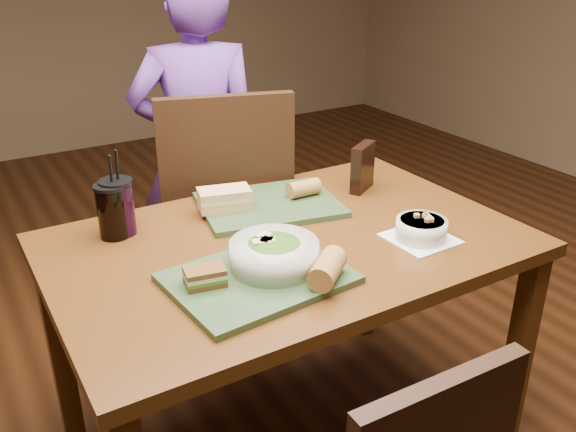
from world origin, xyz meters
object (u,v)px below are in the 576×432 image
object	(u,v)px
sandwich_near	(205,276)
sandwich_far	(224,199)
dining_table	(288,267)
tray_near	(258,278)
chair_far	(217,216)
salad_bowl	(274,253)
baguette_near	(327,269)
diner	(199,153)
chip_bag	(363,167)
cup_berry	(119,207)
soup_bowl	(421,229)
tray_far	(269,205)
cup_cola	(112,211)
baguette_far	(304,188)

from	to	relation	value
sandwich_near	sandwich_far	bearing A→B (deg)	58.47
dining_table	tray_near	world-z (taller)	tray_near
chair_far	salad_bowl	distance (m)	0.76
chair_far	tray_near	xyz separation A→B (m)	(-0.22, -0.73, 0.17)
chair_far	tray_near	world-z (taller)	chair_far
baguette_near	diner	bearing A→B (deg)	81.76
dining_table	chip_bag	bearing A→B (deg)	25.19
chip_bag	cup_berry	bearing A→B (deg)	143.37
salad_bowl	sandwich_near	size ratio (longest dim) A/B	2.13
salad_bowl	dining_table	bearing A→B (deg)	48.55
chair_far	diner	world-z (taller)	diner
sandwich_near	chip_bag	size ratio (longest dim) A/B	0.67
baguette_near	cup_berry	distance (m)	0.64
dining_table	soup_bowl	xyz separation A→B (m)	(0.32, -0.19, 0.12)
dining_table	tray_far	distance (m)	0.25
cup_cola	salad_bowl	bearing A→B (deg)	-55.28
sandwich_near	baguette_far	distance (m)	0.60
diner	chip_bag	world-z (taller)	diner
diner	tray_far	xyz separation A→B (m)	(-0.05, -0.67, 0.03)
tray_near	cup_berry	bearing A→B (deg)	115.10
salad_bowl	sandwich_near	distance (m)	0.19
soup_bowl	sandwich_far	distance (m)	0.59
diner	sandwich_near	bearing A→B (deg)	84.88
diner	tray_near	bearing A→B (deg)	91.64
diner	cup_cola	distance (m)	0.82
dining_table	tray_far	world-z (taller)	tray_far
sandwich_far	baguette_far	world-z (taller)	sandwich_far
soup_bowl	baguette_far	bearing A→B (deg)	108.64
cup_cola	chip_bag	bearing A→B (deg)	-5.37
dining_table	chip_bag	size ratio (longest dim) A/B	8.24
sandwich_far	cup_cola	distance (m)	0.34
tray_far	tray_near	bearing A→B (deg)	-122.94
cup_berry	chip_bag	distance (m)	0.80
diner	cup_cola	world-z (taller)	diner
chair_far	baguette_near	world-z (taller)	chair_far
salad_bowl	cup_cola	xyz separation A→B (m)	(-0.28, 0.41, 0.02)
cup_berry	dining_table	bearing A→B (deg)	-35.23
tray_near	chip_bag	bearing A→B (deg)	30.98
tray_near	baguette_far	bearing A→B (deg)	45.17
tray_near	chip_bag	world-z (taller)	chip_bag
chair_far	tray_far	xyz separation A→B (m)	(0.03, -0.35, 0.17)
tray_far	cup_cola	distance (m)	0.48
chair_far	cup_berry	bearing A→B (deg)	-145.32
sandwich_far	sandwich_near	bearing A→B (deg)	-121.53
chair_far	diner	distance (m)	0.35
sandwich_near	baguette_far	bearing A→B (deg)	34.75
tray_near	sandwich_far	bearing A→B (deg)	75.24
tray_near	cup_berry	distance (m)	0.49
cup_berry	sandwich_far	bearing A→B (deg)	-5.00
sandwich_near	baguette_near	distance (m)	0.29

